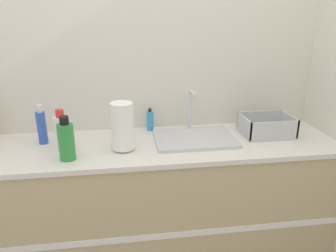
# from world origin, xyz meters

# --- Properties ---
(wall_back) EXTENTS (4.77, 0.06, 2.60)m
(wall_back) POSITION_xyz_m (0.00, 0.62, 1.30)
(wall_back) COLOR beige
(wall_back) RESTS_ON ground_plane
(counter_cabinet) EXTENTS (2.39, 0.61, 0.91)m
(counter_cabinet) POSITION_xyz_m (0.00, 0.29, 0.46)
(counter_cabinet) COLOR tan
(counter_cabinet) RESTS_ON ground_plane
(sink) EXTENTS (0.50, 0.37, 0.30)m
(sink) POSITION_xyz_m (0.30, 0.32, 0.93)
(sink) COLOR silver
(sink) RESTS_ON counter_cabinet
(paper_towel_roll) EXTENTS (0.13, 0.13, 0.29)m
(paper_towel_roll) POSITION_xyz_m (-0.15, 0.22, 1.06)
(paper_towel_roll) COLOR #4C4C51
(paper_towel_roll) RESTS_ON counter_cabinet
(dish_rack) EXTENTS (0.32, 0.25, 0.13)m
(dish_rack) POSITION_xyz_m (0.79, 0.34, 0.96)
(dish_rack) COLOR #B7BABF
(dish_rack) RESTS_ON counter_cabinet
(bottle_green) EXTENTS (0.09, 0.09, 0.25)m
(bottle_green) POSITION_xyz_m (-0.46, 0.14, 1.02)
(bottle_green) COLOR #2D8C3D
(bottle_green) RESTS_ON counter_cabinet
(bottle_blue) EXTENTS (0.06, 0.06, 0.25)m
(bottle_blue) POSITION_xyz_m (-0.64, 0.39, 1.02)
(bottle_blue) COLOR #2D56B7
(bottle_blue) RESTS_ON counter_cabinet
(bottle_white_spray) EXTENTS (0.09, 0.09, 0.24)m
(bottle_white_spray) POSITION_xyz_m (-0.51, 0.29, 1.02)
(bottle_white_spray) COLOR white
(bottle_white_spray) RESTS_ON counter_cabinet
(soap_dispenser) EXTENTS (0.05, 0.05, 0.15)m
(soap_dispenser) POSITION_xyz_m (0.03, 0.53, 0.98)
(soap_dispenser) COLOR #338CCC
(soap_dispenser) RESTS_ON counter_cabinet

